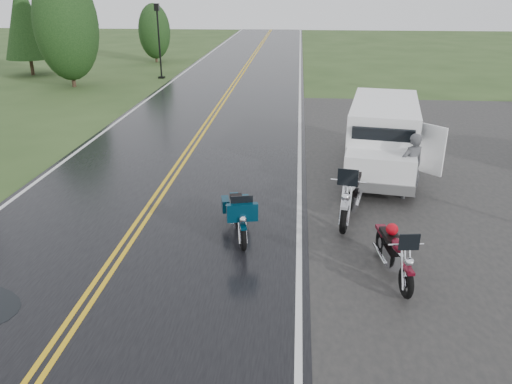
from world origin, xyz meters
TOP-DOWN VIEW (x-y plane):
  - ground at (0.00, 0.00)m, footprint 120.00×120.00m
  - road at (0.00, 10.00)m, footprint 8.00×100.00m
  - motorcycle_red at (5.71, -0.47)m, footprint 1.01×2.12m
  - motorcycle_teal at (2.60, 1.02)m, footprint 1.19×2.17m
  - motorcycle_silver at (4.80, 1.99)m, footprint 1.43×2.65m
  - van_white at (5.16, 4.88)m, footprint 2.89×5.64m
  - person_at_van at (6.69, 4.30)m, footprint 0.77×0.67m
  - lamp_post_far_left at (-4.75, 22.34)m, footprint 0.38×0.38m
  - tree_left_mid at (-8.96, 19.13)m, footprint 3.43×3.43m
  - tree_left_far at (-6.96, 29.30)m, footprint 2.31×2.31m
  - pine_left_far at (-13.31, 22.88)m, footprint 2.84×2.84m

SIDE VIEW (x-z plane):
  - ground at x=0.00m, z-range 0.00..0.00m
  - road at x=0.00m, z-range 0.00..0.04m
  - motorcycle_red at x=5.71m, z-range 0.00..1.21m
  - motorcycle_teal at x=2.60m, z-range 0.00..1.21m
  - motorcycle_silver at x=4.80m, z-range 0.00..1.48m
  - person_at_van at x=6.69m, z-range 0.00..1.78m
  - van_white at x=5.16m, z-range 0.00..2.11m
  - tree_left_far at x=-6.96m, z-range 0.00..3.56m
  - lamp_post_far_left at x=-4.75m, z-range 0.00..4.39m
  - tree_left_mid at x=-8.96m, z-range 0.00..5.36m
  - pine_left_far at x=-13.31m, z-range 0.00..5.91m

